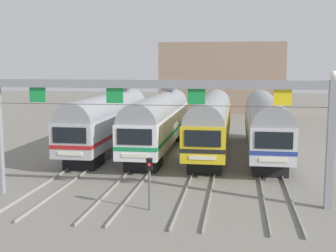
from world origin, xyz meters
TOP-DOWN VIEW (x-y plane):
  - ground_plane at (0.00, 0.00)m, footprint 160.00×160.00m
  - track_bed at (0.00, 17.00)m, footprint 14.49×70.00m
  - commuter_train_stainless at (-6.49, -0.00)m, footprint 2.88×18.06m
  - commuter_train_white at (-2.16, -0.00)m, footprint 2.88×18.06m
  - commuter_train_yellow at (2.16, -0.01)m, footprint 2.88×18.06m
  - commuter_train_silver at (6.49, -0.01)m, footprint 2.88×18.06m
  - catenary_gantry at (0.00, -13.50)m, footprint 18.22×0.44m
  - yard_signal_mast at (0.00, -15.14)m, footprint 0.28×0.35m
  - maintenance_building at (1.83, 34.95)m, footprint 18.58×10.00m

SIDE VIEW (x-z plane):
  - ground_plane at x=0.00m, z-range 0.00..0.00m
  - track_bed at x=0.00m, z-range 0.00..0.15m
  - yard_signal_mast at x=0.00m, z-range 0.54..3.25m
  - commuter_train_yellow at x=2.16m, z-range 0.30..5.07m
  - commuter_train_silver at x=6.49m, z-range 0.30..5.07m
  - commuter_train_stainless at x=-6.49m, z-range 0.16..5.21m
  - commuter_train_white at x=-2.16m, z-range 0.16..5.21m
  - catenary_gantry at x=0.00m, z-range 1.65..8.62m
  - maintenance_building at x=1.83m, z-range 0.00..10.47m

